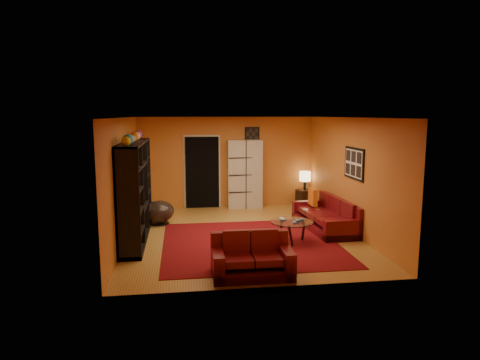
{
  "coord_description": "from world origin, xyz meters",
  "views": [
    {
      "loc": [
        -1.3,
        -9.21,
        2.67
      ],
      "look_at": [
        -0.0,
        0.1,
        1.22
      ],
      "focal_mm": 32.0,
      "sensor_mm": 36.0,
      "label": 1
    }
  ],
  "objects": [
    {
      "name": "storage_cabinet",
      "position": [
        0.52,
        2.8,
        0.98
      ],
      "size": [
        1.0,
        0.49,
        1.95
      ],
      "primitive_type": "cube",
      "rotation": [
        0.0,
        0.0,
        -0.06
      ],
      "color": "#B9B6AB",
      "rests_on": "floor"
    },
    {
      "name": "rug",
      "position": [
        0.1,
        -0.7,
        0.01
      ],
      "size": [
        3.6,
        3.6,
        0.01
      ],
      "primitive_type": "cube",
      "color": "#53090F",
      "rests_on": "floor"
    },
    {
      "name": "tv",
      "position": [
        -2.23,
        -0.03,
        0.97
      ],
      "size": [
        0.86,
        0.11,
        0.5
      ],
      "primitive_type": "imported",
      "rotation": [
        0.0,
        0.0,
        1.57
      ],
      "color": "black",
      "rests_on": "entertainment_unit"
    },
    {
      "name": "ceiling",
      "position": [
        0.0,
        0.0,
        2.6
      ],
      "size": [
        6.0,
        6.0,
        0.0
      ],
      "primitive_type": "plane",
      "rotation": [
        3.14,
        0.0,
        0.0
      ],
      "color": "white",
      "rests_on": "wall_back"
    },
    {
      "name": "wall_art_right",
      "position": [
        2.48,
        -0.3,
        1.6
      ],
      "size": [
        0.03,
        1.0,
        0.7
      ],
      "primitive_type": "cube",
      "color": "black",
      "rests_on": "wall_right"
    },
    {
      "name": "doorway",
      "position": [
        -0.7,
        2.96,
        1.02
      ],
      "size": [
        0.95,
        0.1,
        2.04
      ],
      "primitive_type": "cube",
      "color": "black",
      "rests_on": "floor"
    },
    {
      "name": "coffee_table",
      "position": [
        0.97,
        -0.76,
        0.41
      ],
      "size": [
        0.89,
        0.89,
        0.45
      ],
      "rotation": [
        0.0,
        0.0,
        0.2
      ],
      "color": "silver",
      "rests_on": "floor"
    },
    {
      "name": "wall_right",
      "position": [
        2.5,
        0.0,
        1.3
      ],
      "size": [
        0.0,
        6.0,
        6.0
      ],
      "primitive_type": "plane",
      "rotation": [
        1.57,
        0.0,
        -1.57
      ],
      "color": "#BC6A29",
      "rests_on": "floor"
    },
    {
      "name": "wall_art_back",
      "position": [
        0.75,
        2.98,
        2.05
      ],
      "size": [
        0.42,
        0.03,
        0.52
      ],
      "primitive_type": "cube",
      "color": "black",
      "rests_on": "wall_back"
    },
    {
      "name": "bowl_chair",
      "position": [
        -1.85,
        1.17,
        0.31
      ],
      "size": [
        0.72,
        0.72,
        0.58
      ],
      "color": "black",
      "rests_on": "floor"
    },
    {
      "name": "table_lamp",
      "position": [
        2.25,
        2.64,
        0.88
      ],
      "size": [
        0.32,
        0.32,
        0.54
      ],
      "color": "black",
      "rests_on": "side_table"
    },
    {
      "name": "sofa",
      "position": [
        2.14,
        0.23,
        0.28
      ],
      "size": [
        1.06,
        2.3,
        0.85
      ],
      "rotation": [
        0.0,
        0.0,
        0.06
      ],
      "color": "#530B12",
      "rests_on": "rug"
    },
    {
      "name": "wall_front",
      "position": [
        0.0,
        -3.0,
        1.3
      ],
      "size": [
        6.0,
        0.0,
        6.0
      ],
      "primitive_type": "plane",
      "rotation": [
        -1.57,
        0.0,
        0.0
      ],
      "color": "#BC6A29",
      "rests_on": "floor"
    },
    {
      "name": "wall_back",
      "position": [
        0.0,
        3.0,
        1.3
      ],
      "size": [
        6.0,
        0.0,
        6.0
      ],
      "primitive_type": "plane",
      "rotation": [
        1.57,
        0.0,
        0.0
      ],
      "color": "#BC6A29",
      "rests_on": "floor"
    },
    {
      "name": "floor",
      "position": [
        0.0,
        0.0,
        0.0
      ],
      "size": [
        6.0,
        6.0,
        0.0
      ],
      "primitive_type": "plane",
      "color": "olive",
      "rests_on": "ground"
    },
    {
      "name": "throw_pillow",
      "position": [
        1.95,
        0.92,
        0.63
      ],
      "size": [
        0.12,
        0.42,
        0.42
      ],
      "primitive_type": "cube",
      "color": "orange",
      "rests_on": "sofa"
    },
    {
      "name": "entertainment_unit",
      "position": [
        -2.27,
        0.0,
        1.05
      ],
      "size": [
        0.45,
        3.0,
        2.1
      ],
      "primitive_type": "cube",
      "color": "black",
      "rests_on": "floor"
    },
    {
      "name": "wall_left",
      "position": [
        -2.5,
        0.0,
        1.3
      ],
      "size": [
        0.0,
        6.0,
        6.0
      ],
      "primitive_type": "plane",
      "rotation": [
        1.57,
        0.0,
        1.57
      ],
      "color": "#BC6A29",
      "rests_on": "floor"
    },
    {
      "name": "side_table",
      "position": [
        2.25,
        2.64,
        0.25
      ],
      "size": [
        0.48,
        0.48,
        0.5
      ],
      "primitive_type": "cube",
      "rotation": [
        0.0,
        0.0,
        0.24
      ],
      "color": "black",
      "rests_on": "floor"
    },
    {
      "name": "loveseat",
      "position": [
        -0.17,
        -2.42,
        0.29
      ],
      "size": [
        1.33,
        0.81,
        0.85
      ],
      "rotation": [
        0.0,
        0.0,
        1.56
      ],
      "color": "#530B12",
      "rests_on": "rug"
    }
  ]
}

